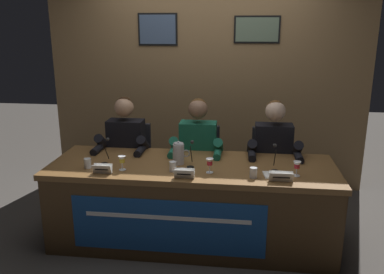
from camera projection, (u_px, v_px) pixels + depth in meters
ground_plane at (192, 239)px, 3.74m from camera, size 12.00×12.00×0.00m
wall_back_panelled at (207, 79)px, 4.74m from camera, size 3.71×0.14×2.60m
conference_table at (190, 194)px, 3.51m from camera, size 2.51×0.86×0.73m
chair_left at (131, 168)px, 4.30m from camera, size 0.44×0.44×0.91m
panelist_left at (124, 149)px, 4.03m from camera, size 0.51×0.48×1.23m
nameplate_left at (102, 169)px, 3.32m from camera, size 0.16×0.06×0.08m
juice_glass_left at (122, 160)px, 3.38m from camera, size 0.06×0.06×0.12m
water_cup_left at (88, 164)px, 3.45m from camera, size 0.06×0.06×0.08m
microphone_left at (105, 156)px, 3.54m from camera, size 0.06×0.17×0.22m
chair_center at (199, 171)px, 4.21m from camera, size 0.44×0.44×0.91m
panelist_center at (197, 152)px, 3.94m from camera, size 0.51×0.48×1.23m
nameplate_center at (184, 174)px, 3.21m from camera, size 0.16×0.06×0.08m
juice_glass_center at (210, 163)px, 3.32m from camera, size 0.06×0.06×0.12m
water_cup_center at (173, 167)px, 3.37m from camera, size 0.06×0.06×0.08m
microphone_center at (191, 159)px, 3.45m from camera, size 0.06×0.17×0.22m
chair_right at (271, 174)px, 4.12m from camera, size 0.44×0.44×0.91m
panelist_right at (273, 155)px, 3.86m from camera, size 0.51×0.48×1.23m
nameplate_right at (281, 177)px, 3.15m from camera, size 0.19×0.06×0.08m
juice_glass_right at (297, 166)px, 3.25m from camera, size 0.06×0.06×0.12m
water_cup_right at (253, 173)px, 3.23m from camera, size 0.06×0.06×0.08m
microphone_right at (275, 163)px, 3.36m from camera, size 0.06×0.17×0.22m
water_pitcher_central at (179, 154)px, 3.53m from camera, size 0.15×0.10×0.21m
document_stack_right at (277, 175)px, 3.28m from camera, size 0.23×0.17×0.01m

